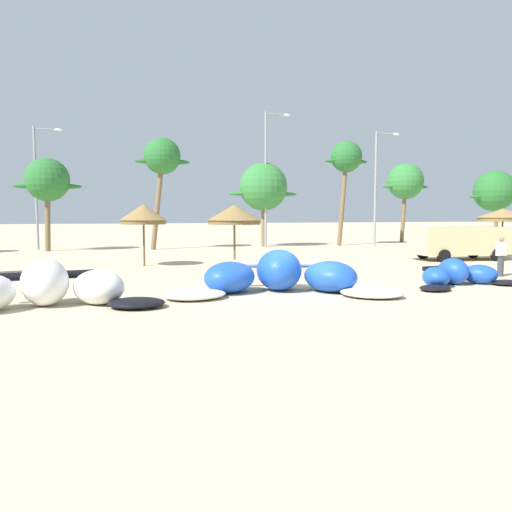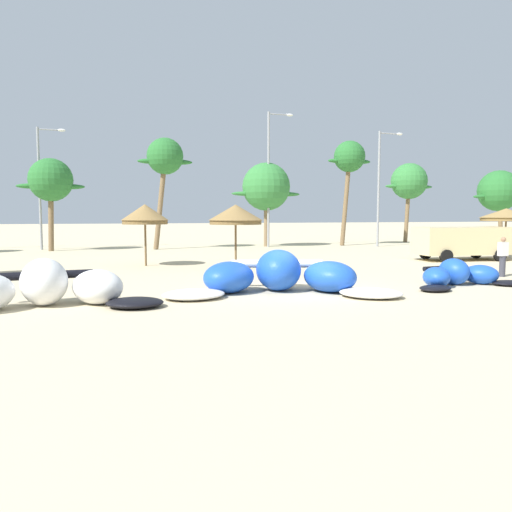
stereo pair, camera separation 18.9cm
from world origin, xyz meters
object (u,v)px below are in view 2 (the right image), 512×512
(beach_umbrella_near_palms, at_px, (236,214))
(lamppost_east_center, at_px, (270,173))
(palm_left, at_px, (51,181))
(palm_right_of_gap, at_px, (409,182))
(kite_left_of_center, at_px, (459,275))
(palm_center_left, at_px, (266,187))
(beach_umbrella_middle, at_px, (145,214))
(palm_left_of_gap, at_px, (165,158))
(kite_far_left, at_px, (44,289))
(lamppost_west_center, at_px, (42,181))
(kite_left, at_px, (280,276))
(palm_center_right, at_px, (349,159))
(palm_right, at_px, (499,191))
(parked_van, at_px, (460,241))
(lamppost_east, at_px, (381,182))
(person_near_kites, at_px, (503,257))
(beach_umbrella_outermost, at_px, (506,215))

(beach_umbrella_near_palms, height_order, lamppost_east_center, lamppost_east_center)
(palm_left, distance_m, palm_right_of_gap, 30.18)
(kite_left_of_center, height_order, palm_center_left, palm_center_left)
(beach_umbrella_middle, relative_size, palm_left, 0.47)
(palm_left, xyz_separation_m, palm_left_of_gap, (7.75, -0.50, 1.72))
(kite_far_left, xyz_separation_m, palm_right_of_gap, (28.00, 24.71, 4.99))
(kite_far_left, distance_m, beach_umbrella_middle, 11.01)
(palm_right_of_gap, xyz_separation_m, lamppost_west_center, (-30.83, -0.84, -0.59))
(palm_center_left, relative_size, lamppost_east_center, 0.64)
(beach_umbrella_near_palms, bearing_deg, kite_left, -93.84)
(beach_umbrella_middle, bearing_deg, kite_far_left, -108.37)
(palm_center_right, bearing_deg, palm_center_left, 175.09)
(palm_right, distance_m, lamppost_west_center, 37.47)
(parked_van, bearing_deg, lamppost_east, 80.52)
(beach_umbrella_middle, relative_size, palm_center_left, 0.46)
(kite_left, xyz_separation_m, parked_van, (13.33, 7.71, 0.57))
(palm_center_left, bearing_deg, lamppost_west_center, 175.70)
(beach_umbrella_middle, height_order, palm_right_of_gap, palm_right_of_gap)
(kite_far_left, bearing_deg, lamppost_west_center, 96.75)
(parked_van, height_order, lamppost_east, lamppost_east)
(palm_left_of_gap, relative_size, palm_right_of_gap, 1.12)
(kite_far_left, xyz_separation_m, lamppost_east, (22.26, 20.01, 4.58))
(palm_center_left, bearing_deg, palm_center_right, -4.91)
(kite_left, distance_m, person_near_kites, 10.08)
(palm_center_left, distance_m, lamppost_east, 9.02)
(palm_left_of_gap, relative_size, lamppost_west_center, 0.92)
(palm_left, distance_m, lamppost_west_center, 1.74)
(parked_van, relative_size, palm_center_left, 0.81)
(palm_right, distance_m, lamppost_east_center, 20.84)
(kite_far_left, distance_m, lamppost_east, 30.29)
(kite_left_of_center, distance_m, palm_center_left, 22.84)
(kite_left_of_center, relative_size, palm_left_of_gap, 0.59)
(lamppost_west_center, height_order, lamppost_east_center, lamppost_east_center)
(lamppost_west_center, bearing_deg, lamppost_east_center, -6.77)
(palm_center_right, relative_size, lamppost_east_center, 0.82)
(beach_umbrella_near_palms, xyz_separation_m, palm_center_left, (6.13, 14.23, 2.15))
(beach_umbrella_middle, xyz_separation_m, palm_right_of_gap, (24.59, 14.44, 2.96))
(palm_right_of_gap, distance_m, lamppost_west_center, 30.85)
(parked_van, height_order, palm_left_of_gap, palm_left_of_gap)
(kite_far_left, height_order, lamppost_east_center, lamppost_east_center)
(beach_umbrella_near_palms, xyz_separation_m, lamppost_east_center, (6.23, 13.50, 3.24))
(kite_far_left, xyz_separation_m, kite_left_of_center, (13.59, 0.20, -0.14))
(kite_far_left, relative_size, palm_right, 1.00)
(person_near_kites, distance_m, palm_center_right, 21.48)
(beach_umbrella_outermost, bearing_deg, parked_van, -169.38)
(beach_umbrella_outermost, bearing_deg, beach_umbrella_middle, 176.56)
(lamppost_west_center, bearing_deg, beach_umbrella_middle, -65.37)
(parked_van, bearing_deg, palm_center_left, 115.01)
(palm_center_left, bearing_deg, lamppost_east_center, -82.04)
(palm_left_of_gap, relative_size, palm_center_right, 0.95)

